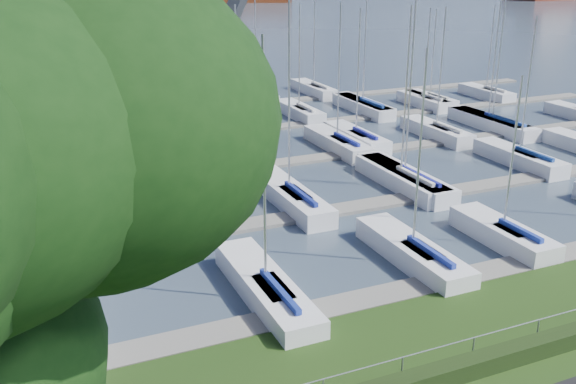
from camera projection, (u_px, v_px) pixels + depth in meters
hedge at (432, 378)px, 21.97m from camera, size 80.00×0.70×0.70m
fence at (427, 350)px, 22.03m from camera, size 80.00×0.04×0.04m
docks at (208, 173)px, 44.91m from camera, size 90.00×41.60×0.25m
crane at (246, 81)px, 47.59m from camera, size 7.97×12.81×22.35m
sailboat_fleet at (195, 85)px, 45.78m from camera, size 75.52×49.28×13.63m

